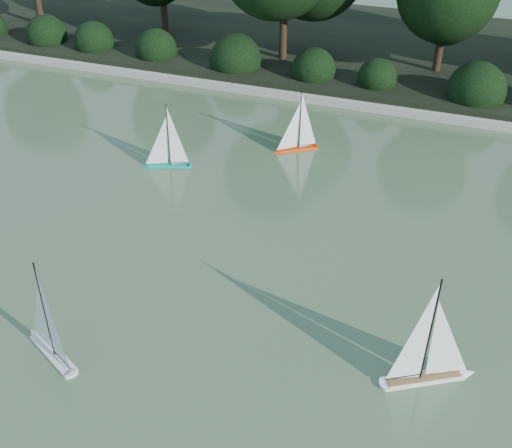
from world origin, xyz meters
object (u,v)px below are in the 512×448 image
object	(u,v)px
sailboat_white_a	(47,337)
sailboat_white_b	(434,363)
sailboat_teal	(164,157)
sailboat_orange	(294,141)

from	to	relation	value
sailboat_white_a	sailboat_white_b	xyz separation A→B (m)	(4.76, 1.29, 0.02)
sailboat_white_a	sailboat_teal	distance (m)	5.22
sailboat_white_a	sailboat_white_b	world-z (taller)	sailboat_white_b
sailboat_white_a	sailboat_orange	size ratio (longest dim) A/B	1.17
sailboat_white_b	sailboat_orange	distance (m)	6.49
sailboat_white_a	sailboat_teal	bearing A→B (deg)	100.85
sailboat_white_a	sailboat_orange	xyz separation A→B (m)	(1.20, 6.71, -0.04)
sailboat_orange	sailboat_white_a	bearing A→B (deg)	-100.12
sailboat_white_b	sailboat_orange	world-z (taller)	sailboat_white_b
sailboat_orange	sailboat_teal	world-z (taller)	sailboat_teal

